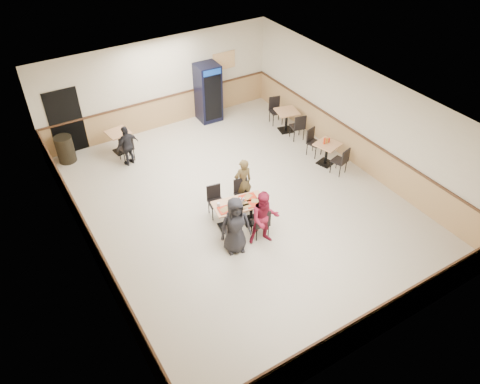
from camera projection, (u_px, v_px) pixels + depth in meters
ground at (240, 204)px, 12.67m from camera, size 10.00×10.00×0.00m
room_shell at (246, 128)px, 14.75m from camera, size 10.00×10.00×10.00m
main_table at (239, 210)px, 11.75m from camera, size 1.40×0.86×0.70m
main_chairs at (238, 211)px, 11.75m from camera, size 1.40×1.70×0.89m
diner_woman_left at (235, 225)px, 10.87m from camera, size 0.85×0.66×1.53m
diner_woman_right at (264, 218)px, 11.10m from camera, size 0.87×0.78×1.48m
diner_man_opposite at (243, 182)px, 12.31m from camera, size 0.54×0.38×1.39m
lone_diner at (128, 146)px, 13.81m from camera, size 0.81×0.49×1.28m
tabletop_clutter at (241, 204)px, 11.57m from camera, size 1.16×0.63×0.12m
side_table_near at (327, 150)px, 13.92m from camera, size 0.81×0.81×0.70m
side_table_near_chair_south at (339, 160)px, 13.56m from camera, size 0.51×0.51×0.89m
side_table_near_chair_north at (315, 143)px, 14.31m from camera, size 0.51×0.51×0.89m
side_table_far at (287, 118)px, 15.44m from camera, size 0.82×0.82×0.74m
side_table_far_chair_south at (297, 126)px, 15.06m from camera, size 0.52×0.52×0.93m
side_table_far_chair_north at (276, 111)px, 15.85m from camera, size 0.52×0.52×0.93m
condiment_caddy at (326, 141)px, 13.74m from camera, size 0.23×0.06×0.20m
back_table at (119, 139)px, 14.45m from camera, size 0.74×0.74×0.70m
back_table_chair_lone at (126, 148)px, 14.09m from camera, size 0.46×0.46×0.89m
pepsi_cooler at (208, 93)px, 15.77m from camera, size 0.78×0.79×1.98m
trash_bin at (65, 149)px, 14.07m from camera, size 0.53×0.53×0.83m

